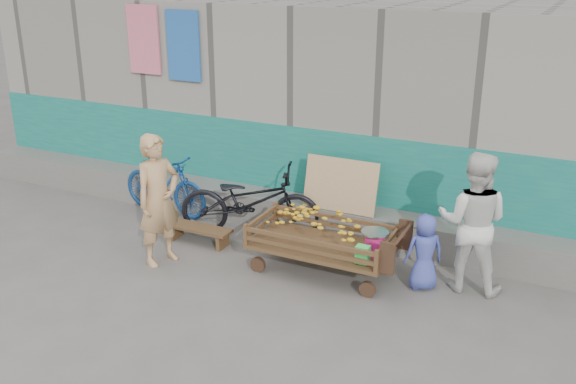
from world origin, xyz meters
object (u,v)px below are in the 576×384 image
at_px(child, 424,252).
at_px(banana_cart, 319,232).
at_px(bench, 199,231).
at_px(woman, 473,222).
at_px(vendor_man, 159,200).
at_px(bicycle_dark, 250,202).
at_px(bicycle_blue, 165,184).

bearing_deg(child, banana_cart, -25.64).
height_order(banana_cart, bench, banana_cart).
bearing_deg(woman, vendor_man, 11.96).
bearing_deg(woman, bench, 1.72).
height_order(banana_cart, vendor_man, vendor_man).
bearing_deg(woman, banana_cart, 9.96).
height_order(bench, vendor_man, vendor_man).
relative_size(bench, bicycle_dark, 0.48).
xyz_separation_m(child, bicycle_blue, (-4.03, 0.57, 0.01)).
xyz_separation_m(banana_cart, bicycle_dark, (-1.27, 0.58, -0.03)).
height_order(banana_cart, child, child).
bearing_deg(child, vendor_man, -20.14).
bearing_deg(bench, child, 1.96).
bearing_deg(vendor_man, bicycle_blue, 51.69).
height_order(child, bicycle_dark, bicycle_dark).
height_order(bench, woman, woman).
distance_m(bench, vendor_man, 0.94).
xyz_separation_m(vendor_man, bicycle_blue, (-0.93, 1.34, -0.36)).
bearing_deg(child, bench, -32.18).
distance_m(bench, bicycle_dark, 0.79).
bearing_deg(bench, bicycle_dark, 44.56).
distance_m(child, bicycle_blue, 4.07).
xyz_separation_m(banana_cart, bench, (-1.78, 0.08, -0.36)).
bearing_deg(banana_cart, woman, 13.69).
xyz_separation_m(vendor_man, child, (3.10, 0.77, -0.37)).
bearing_deg(banana_cart, child, 8.50).
relative_size(banana_cart, bicycle_dark, 0.96).
xyz_separation_m(bench, woman, (3.46, 0.33, 0.65)).
relative_size(bench, woman, 0.56).
relative_size(vendor_man, child, 1.83).
bearing_deg(vendor_man, bicycle_dark, -10.45).
distance_m(banana_cart, vendor_man, 1.99).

